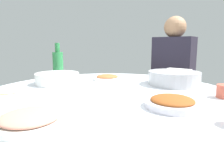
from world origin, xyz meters
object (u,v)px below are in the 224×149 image
object	(u,v)px
stool_for_diner_left	(170,125)
dish_noodles	(8,92)
round_dining_table	(109,115)
soup_bowl	(57,79)
dish_tofu_braise	(107,77)
dish_shrimp	(30,119)
dish_stirfry	(172,102)
rice_bowl	(174,78)
green_bottle	(58,64)
diner_left	(173,67)

from	to	relation	value
stool_for_diner_left	dish_noodles	bearing A→B (deg)	-172.98
round_dining_table	soup_bowl	xyz separation A→B (m)	(-0.17, 0.35, 0.16)
dish_tofu_braise	dish_shrimp	bearing A→B (deg)	-135.86
soup_bowl	stool_for_diner_left	xyz separation A→B (m)	(1.04, 0.01, -0.53)
stool_for_diner_left	dish_stirfry	bearing A→B (deg)	-137.67
soup_bowl	dish_shrimp	bearing A→B (deg)	-111.83
rice_bowl	green_bottle	world-z (taller)	green_bottle
round_dining_table	dish_stirfry	bearing A→B (deg)	-74.97
stool_for_diner_left	dish_tofu_braise	bearing A→B (deg)	-177.07
dish_noodles	rice_bowl	bearing A→B (deg)	-14.60
soup_bowl	diner_left	world-z (taller)	diner_left
dish_noodles	stool_for_diner_left	xyz separation A→B (m)	(1.32, 0.16, -0.52)
rice_bowl	soup_bowl	xyz separation A→B (m)	(-0.62, 0.39, -0.01)
round_dining_table	dish_noodles	size ratio (longest dim) A/B	6.37
round_dining_table	rice_bowl	bearing A→B (deg)	-5.00
dish_tofu_braise	round_dining_table	bearing A→B (deg)	-117.62
rice_bowl	dish_stirfry	size ratio (longest dim) A/B	1.45
soup_bowl	dish_noodles	size ratio (longest dim) A/B	1.42
dish_stirfry	stool_for_diner_left	bearing A→B (deg)	42.33
dish_tofu_braise	stool_for_diner_left	distance (m)	0.87
round_dining_table	dish_tofu_braise	xyz separation A→B (m)	(0.17, 0.32, 0.14)
soup_bowl	dish_noodles	world-z (taller)	soup_bowl
dish_tofu_braise	dish_noodles	xyz separation A→B (m)	(-0.63, -0.13, -0.00)
dish_shrimp	diner_left	bearing A→B (deg)	25.09
green_bottle	diner_left	xyz separation A→B (m)	(0.98, -0.22, -0.05)
dish_noodles	dish_tofu_braise	bearing A→B (deg)	11.50
soup_bowl	dish_tofu_braise	size ratio (longest dim) A/B	1.52
rice_bowl	dish_shrimp	distance (m)	0.88
dish_noodles	diner_left	xyz separation A→B (m)	(1.32, 0.16, 0.04)
soup_bowl	dish_shrimp	size ratio (longest dim) A/B	1.28
dish_noodles	diner_left	bearing A→B (deg)	7.02
diner_left	dish_tofu_braise	bearing A→B (deg)	-177.07
dish_shrimp	dish_stirfry	distance (m)	0.52
soup_bowl	dish_shrimp	xyz separation A→B (m)	(-0.24, -0.59, -0.02)
rice_bowl	dish_noodles	world-z (taller)	rice_bowl
dish_shrimp	stool_for_diner_left	xyz separation A→B (m)	(1.28, 0.60, -0.52)
dish_noodles	dish_stirfry	bearing A→B (deg)	-44.62
rice_bowl	diner_left	xyz separation A→B (m)	(0.43, 0.40, 0.01)
rice_bowl	dish_noodles	bearing A→B (deg)	165.40
rice_bowl	stool_for_diner_left	world-z (taller)	rice_bowl
rice_bowl	soup_bowl	distance (m)	0.73
dish_noodles	green_bottle	size ratio (longest dim) A/B	0.81
diner_left	stool_for_diner_left	bearing A→B (deg)	26.57
soup_bowl	dish_stirfry	xyz separation A→B (m)	(0.27, -0.70, -0.01)
dish_tofu_braise	stool_for_diner_left	world-z (taller)	dish_tofu_braise
dish_tofu_braise	dish_noodles	bearing A→B (deg)	-168.50
rice_bowl	soup_bowl	size ratio (longest dim) A/B	1.05
round_dining_table	soup_bowl	world-z (taller)	soup_bowl
round_dining_table	diner_left	distance (m)	0.96
dish_tofu_braise	stool_for_diner_left	xyz separation A→B (m)	(0.70, 0.04, -0.52)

